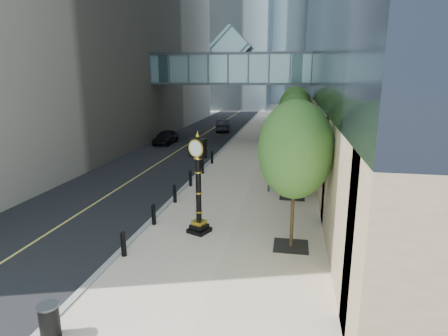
{
  "coord_description": "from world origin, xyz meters",
  "views": [
    {
      "loc": [
        3.46,
        -11.25,
        6.77
      ],
      "look_at": [
        0.21,
        6.41,
        2.36
      ],
      "focal_mm": 30.0,
      "sensor_mm": 36.0,
      "label": 1
    }
  ],
  "objects_px": {
    "pedestrian": "(283,175)",
    "car_near": "(166,137)",
    "trash_bin": "(50,322)",
    "car_far": "(223,125)",
    "street_clock": "(199,191)"
  },
  "relations": [
    {
      "from": "trash_bin",
      "to": "car_near",
      "type": "height_order",
      "value": "car_near"
    },
    {
      "from": "trash_bin",
      "to": "car_near",
      "type": "distance_m",
      "value": 29.48
    },
    {
      "from": "trash_bin",
      "to": "street_clock",
      "type": "bearing_deg",
      "value": 73.56
    },
    {
      "from": "car_near",
      "to": "pedestrian",
      "type": "bearing_deg",
      "value": -47.05
    },
    {
      "from": "pedestrian",
      "to": "trash_bin",
      "type": "bearing_deg",
      "value": 69.8
    },
    {
      "from": "trash_bin",
      "to": "pedestrian",
      "type": "bearing_deg",
      "value": 68.78
    },
    {
      "from": "trash_bin",
      "to": "pedestrian",
      "type": "height_order",
      "value": "pedestrian"
    },
    {
      "from": "trash_bin",
      "to": "car_far",
      "type": "height_order",
      "value": "car_far"
    },
    {
      "from": "street_clock",
      "to": "car_near",
      "type": "height_order",
      "value": "street_clock"
    },
    {
      "from": "street_clock",
      "to": "pedestrian",
      "type": "bearing_deg",
      "value": 86.94
    },
    {
      "from": "car_near",
      "to": "car_far",
      "type": "distance_m",
      "value": 11.01
    },
    {
      "from": "street_clock",
      "to": "trash_bin",
      "type": "relative_size",
      "value": 4.87
    },
    {
      "from": "pedestrian",
      "to": "car_near",
      "type": "xyz_separation_m",
      "value": [
        -12.31,
        14.32,
        -0.3
      ]
    },
    {
      "from": "street_clock",
      "to": "car_far",
      "type": "distance_m",
      "value": 31.92
    },
    {
      "from": "pedestrian",
      "to": "car_near",
      "type": "bearing_deg",
      "value": -48.3
    }
  ]
}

